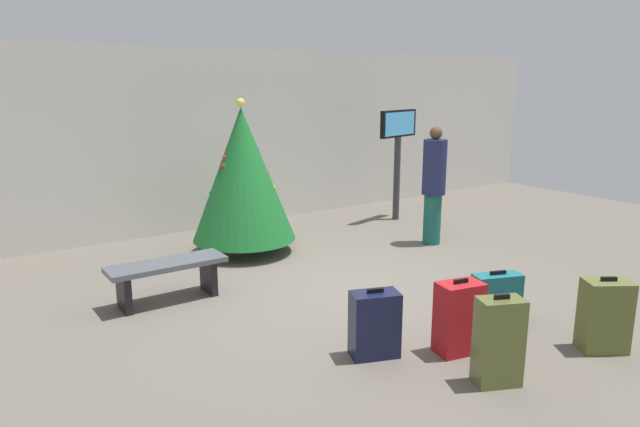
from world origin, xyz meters
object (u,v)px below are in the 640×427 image
(waiting_bench, at_px, (167,272))
(suitcase_2, at_px, (375,324))
(traveller_0, at_px, (434,183))
(flight_info_kiosk, at_px, (398,142))
(suitcase_0, at_px, (459,318))
(suitcase_3, at_px, (605,316))
(suitcase_1, at_px, (496,297))
(suitcase_4, at_px, (499,342))
(holiday_tree, at_px, (243,174))

(waiting_bench, height_order, suitcase_2, suitcase_2)
(traveller_0, xyz_separation_m, suitcase_2, (-3.19, -2.43, -0.65))
(flight_info_kiosk, xyz_separation_m, waiting_bench, (-4.92, -1.56, -1.07))
(suitcase_0, bearing_deg, suitcase_3, -32.75)
(suitcase_2, height_order, suitcase_3, suitcase_3)
(flight_info_kiosk, distance_m, suitcase_1, 4.77)
(flight_info_kiosk, relative_size, suitcase_3, 2.73)
(suitcase_2, xyz_separation_m, suitcase_4, (0.53, -0.98, 0.07))
(flight_info_kiosk, relative_size, suitcase_1, 3.59)
(holiday_tree, bearing_deg, flight_info_kiosk, 5.05)
(holiday_tree, xyz_separation_m, flight_info_kiosk, (3.27, 0.29, 0.25))
(suitcase_2, bearing_deg, suitcase_3, -31.42)
(suitcase_3, xyz_separation_m, suitcase_4, (-1.34, 0.16, 0.03))
(flight_info_kiosk, bearing_deg, suitcase_4, -123.71)
(suitcase_0, relative_size, suitcase_4, 0.91)
(traveller_0, bearing_deg, flight_info_kiosk, 67.64)
(suitcase_0, height_order, suitcase_1, suitcase_0)
(suitcase_4, bearing_deg, flight_info_kiosk, 56.29)
(holiday_tree, relative_size, traveller_0, 1.24)
(suitcase_3, bearing_deg, flight_info_kiosk, 68.97)
(traveller_0, height_order, suitcase_0, traveller_0)
(waiting_bench, height_order, traveller_0, traveller_0)
(suitcase_1, bearing_deg, suitcase_3, -76.54)
(suitcase_3, height_order, suitcase_4, suitcase_4)
(holiday_tree, relative_size, flight_info_kiosk, 1.13)
(holiday_tree, relative_size, suitcase_2, 3.42)
(waiting_bench, bearing_deg, suitcase_3, -50.13)
(flight_info_kiosk, xyz_separation_m, traveller_0, (-0.63, -1.54, -0.46))
(holiday_tree, distance_m, suitcase_4, 4.72)
(suitcase_2, relative_size, suitcase_4, 0.83)
(suitcase_3, bearing_deg, traveller_0, 69.55)
(traveller_0, xyz_separation_m, suitcase_3, (-1.33, -3.56, -0.62))
(flight_info_kiosk, distance_m, suitcase_0, 5.47)
(waiting_bench, height_order, suitcase_4, suitcase_4)
(holiday_tree, bearing_deg, suitcase_4, -90.30)
(traveller_0, relative_size, suitcase_3, 2.50)
(flight_info_kiosk, height_order, waiting_bench, flight_info_kiosk)
(holiday_tree, distance_m, suitcase_1, 4.02)
(flight_info_kiosk, height_order, traveller_0, flight_info_kiosk)
(holiday_tree, bearing_deg, suitcase_1, -74.29)
(suitcase_4, bearing_deg, suitcase_3, -6.91)
(suitcase_1, bearing_deg, traveller_0, 57.89)
(flight_info_kiosk, bearing_deg, suitcase_3, -111.03)
(waiting_bench, xyz_separation_m, traveller_0, (4.29, 0.02, 0.61))
(holiday_tree, bearing_deg, waiting_bench, -142.30)
(suitcase_4, bearing_deg, waiting_bench, 115.65)
(waiting_bench, bearing_deg, suitcase_2, -65.50)
(waiting_bench, height_order, suitcase_1, suitcase_1)
(holiday_tree, relative_size, suitcase_3, 3.10)
(traveller_0, bearing_deg, suitcase_1, -122.11)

